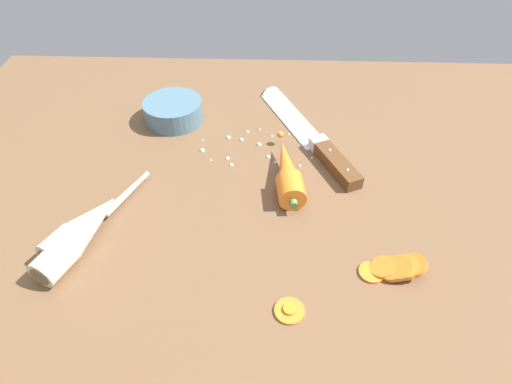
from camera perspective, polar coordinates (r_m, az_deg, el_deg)
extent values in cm
cube|color=brown|center=(69.34, 0.06, -0.97)|extent=(120.00, 90.00, 4.00)
cube|color=silver|center=(83.92, 4.85, 9.76)|extent=(12.49, 19.97, 0.50)
cone|color=silver|center=(92.44, 1.65, 13.32)|extent=(4.86, 4.40, 3.96)
cube|color=silver|center=(76.40, 8.26, 6.42)|extent=(3.51, 3.06, 2.20)
cube|color=brown|center=(72.19, 10.77, 3.53)|extent=(7.22, 11.15, 2.20)
sphere|color=silver|center=(73.29, 9.76, 5.49)|extent=(0.50, 0.50, 0.50)
sphere|color=silver|center=(69.78, 12.06, 2.86)|extent=(0.50, 0.50, 0.50)
cylinder|color=orange|center=(65.23, 4.63, 0.35)|extent=(4.71, 5.44, 4.20)
cone|color=orange|center=(69.71, 3.99, 3.71)|extent=(5.26, 12.41, 3.99)
sphere|color=orange|center=(76.15, 3.24, 7.64)|extent=(1.20, 1.20, 1.20)
cylinder|color=#5B7F3D|center=(63.02, 5.00, -1.58)|extent=(1.30, 1.12, 1.20)
cylinder|color=beige|center=(63.16, -24.52, -6.56)|extent=(5.61, 5.86, 4.00)
cone|color=beige|center=(65.42, -20.63, -2.97)|extent=(7.00, 8.95, 3.80)
cylinder|color=beige|center=(68.87, -16.83, -0.11)|extent=(4.52, 8.17, 0.70)
cylinder|color=brown|center=(62.48, -25.99, -7.90)|extent=(2.64, 1.51, 2.80)
cylinder|color=beige|center=(61.68, -25.13, -8.33)|extent=(5.74, 6.48, 4.00)
cone|color=beige|center=(64.52, -20.77, -3.81)|extent=(7.14, 10.27, 3.80)
cylinder|color=beige|center=(68.74, -16.63, -0.15)|extent=(4.57, 9.81, 0.70)
cylinder|color=brown|center=(60.84, -26.81, -10.05)|extent=(2.70, 1.34, 2.80)
cylinder|color=orange|center=(59.03, 15.14, -10.16)|extent=(3.42, 3.42, 0.70)
cylinder|color=orange|center=(59.50, 16.53, -9.61)|extent=(3.43, 3.38, 1.82)
cylinder|color=orange|center=(59.38, 17.60, -9.72)|extent=(3.62, 3.65, 2.23)
cylinder|color=orange|center=(59.41, 18.44, -9.58)|extent=(3.61, 3.65, 2.26)
cylinder|color=orange|center=(59.46, 19.20, -9.42)|extent=(3.67, 3.64, 1.87)
cylinder|color=orange|center=(59.69, 20.17, -9.12)|extent=(3.46, 3.48, 2.19)
cylinder|color=orange|center=(54.04, 4.48, -15.36)|extent=(3.73, 3.73, 0.70)
cylinder|color=orange|center=(53.81, 4.49, -15.21)|extent=(1.57, 1.57, 0.16)
cylinder|color=slate|center=(83.94, -10.92, 10.53)|extent=(11.00, 11.00, 4.00)
cylinder|color=#3E5C6C|center=(83.68, -10.97, 10.80)|extent=(8.80, 8.80, 2.80)
sphere|color=beige|center=(73.90, -6.05, 4.33)|extent=(0.42, 0.42, 0.42)
sphere|color=beige|center=(75.42, 9.55, 4.89)|extent=(0.54, 0.54, 0.54)
sphere|color=beige|center=(72.63, 5.81, 3.60)|extent=(0.52, 0.52, 0.52)
sphere|color=beige|center=(78.08, -1.93, 7.13)|extent=(0.72, 0.72, 0.72)
sphere|color=beige|center=(74.56, 7.46, 4.60)|extent=(0.44, 0.44, 0.44)
sphere|color=beige|center=(80.09, -1.14, 8.15)|extent=(0.62, 0.62, 0.62)
sphere|color=beige|center=(79.75, 4.41, 7.75)|extent=(0.42, 0.42, 0.42)
sphere|color=beige|center=(73.03, 2.59, 4.07)|extent=(0.54, 0.54, 0.54)
sphere|color=beige|center=(80.67, 0.84, 8.37)|extent=(0.44, 0.44, 0.44)
sphere|color=beige|center=(76.89, 0.02, 6.57)|extent=(0.85, 0.85, 0.85)
sphere|color=beige|center=(79.04, 2.12, 7.53)|extent=(0.50, 0.50, 0.50)
sphere|color=beige|center=(78.54, -7.11, 6.89)|extent=(0.41, 0.41, 0.41)
sphere|color=beige|center=(73.92, -3.82, 4.66)|extent=(0.71, 0.71, 0.71)
sphere|color=beige|center=(78.68, -3.71, 7.44)|extent=(0.85, 0.85, 0.85)
sphere|color=beige|center=(76.02, -7.17, 5.72)|extent=(0.90, 0.90, 0.90)
sphere|color=beige|center=(76.53, 7.27, 5.89)|extent=(0.68, 0.68, 0.68)
sphere|color=beige|center=(74.10, 1.64, 4.88)|extent=(0.75, 0.75, 0.75)
sphere|color=beige|center=(72.52, -3.30, 3.78)|extent=(0.69, 0.69, 0.69)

